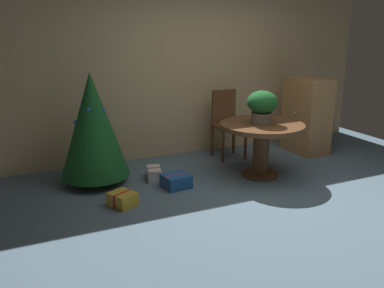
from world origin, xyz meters
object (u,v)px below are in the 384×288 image
Objects in this scene: wooden_cabinet at (307,116)px; gift_box_gold at (123,199)px; round_dining_table at (262,136)px; gift_box_cream at (154,173)px; flower_vase at (262,105)px; holiday_tree at (93,125)px; gift_box_blue at (176,181)px; wooden_chair_far at (227,120)px.

gift_box_gold is at bearing -165.72° from wooden_cabinet.
gift_box_cream is at bearing 161.09° from round_dining_table.
wooden_cabinet is (3.19, 0.81, 0.51)m from gift_box_gold.
gift_box_cream is 2.65m from wooden_cabinet.
flower_vase reaches higher than round_dining_table.
round_dining_table is 2.15m from holiday_tree.
flower_vase is at bearing -153.73° from wooden_cabinet.
gift_box_gold is at bearing -82.20° from holiday_tree.
flower_vase is 2.11m from gift_box_gold.
holiday_tree is (-2.04, 0.65, 0.22)m from round_dining_table.
flower_vase is 1.21× the size of gift_box_blue.
round_dining_table is at bearing -17.57° from holiday_tree.
holiday_tree is at bearing 97.80° from gift_box_gold.
holiday_tree reaches higher than wooden_chair_far.
gift_box_gold is 3.33m from wooden_cabinet.
wooden_cabinet is (1.28, 0.63, -0.37)m from flower_vase.
holiday_tree is 1.23m from gift_box_blue.
gift_box_blue is 0.30× the size of wooden_cabinet.
holiday_tree reaches higher than wooden_cabinet.
wooden_chair_far is (0.00, 0.93, 0.03)m from round_dining_table.
round_dining_table is 1.48m from gift_box_cream.
gift_box_blue is (-1.18, -0.85, -0.49)m from wooden_chair_far.
flower_vase is at bearing 5.41° from gift_box_gold.
holiday_tree is 4.00× the size of gift_box_gold.
wooden_chair_far is 0.87× the size of wooden_cabinet.
gift_box_cream is at bearing -176.09° from wooden_cabinet.
wooden_chair_far is 1.50m from gift_box_cream.
gift_box_blue is 0.79m from gift_box_gold.
gift_box_cream is 0.97× the size of gift_box_gold.
gift_box_blue is (-1.18, 0.07, -0.45)m from round_dining_table.
gift_box_cream is at bearing 111.88° from gift_box_blue.
wooden_chair_far is 2.89× the size of gift_box_gold.
wooden_chair_far is 1.30m from wooden_cabinet.
wooden_cabinet is at bearing 12.88° from gift_box_blue.
holiday_tree reaches higher than gift_box_blue.
round_dining_table is 3.12× the size of gift_box_gold.
round_dining_table is 3.20× the size of gift_box_cream.
round_dining_table is at bearing -153.40° from wooden_cabinet.
wooden_cabinet is at bearing -0.21° from holiday_tree.
wooden_cabinet is (1.27, -0.30, 0.01)m from wooden_chair_far.
holiday_tree reaches higher than gift_box_cream.
round_dining_table is at bearing -12.58° from flower_vase.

